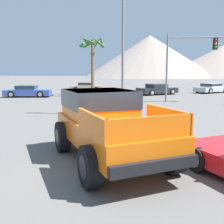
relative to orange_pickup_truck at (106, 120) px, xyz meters
The scene contains 10 objects.
ground_plane 1.24m from the orange_pickup_truck, 65.98° to the right, with size 320.00×320.00×0.00m, color #5B5956.
orange_pickup_truck is the anchor object (origin of this frame).
parked_car_dark 22.08m from the orange_pickup_truck, 79.16° to the left, with size 4.78×3.84×1.19m.
parked_car_tan 25.46m from the orange_pickup_truck, 99.55° to the left, with size 4.17×2.19×1.22m.
parked_car_silver 26.81m from the orange_pickup_truck, 65.91° to the left, with size 4.65×4.00×1.15m.
parked_car_blue 20.47m from the orange_pickup_truck, 116.47° to the left, with size 4.61×2.22×1.16m.
traffic_light_main 15.89m from the orange_pickup_truck, 68.54° to the left, with size 4.40×0.38×5.46m.
street_lamp_post 8.43m from the orange_pickup_truck, 86.75° to the left, with size 0.90×0.24×8.05m.
palm_tree_tall 20.66m from the orange_pickup_truck, 97.91° to the left, with size 2.73×2.81×6.16m.
distant_mountain_range 125.29m from the orange_pickup_truck, 73.41° to the left, with size 110.73×70.63×18.76m.
Camera 1 is at (0.28, -6.86, 2.48)m, focal length 42.00 mm.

